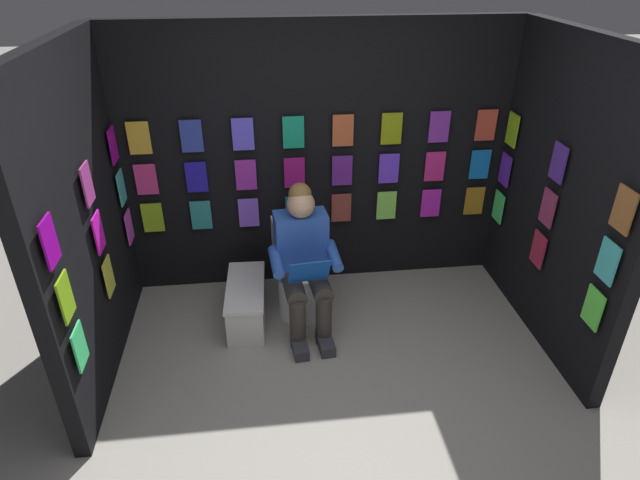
% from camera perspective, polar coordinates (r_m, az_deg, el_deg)
% --- Properties ---
extents(ground_plane, '(30.00, 30.00, 0.00)m').
position_cam_1_polar(ground_plane, '(3.63, 3.31, -19.76)').
color(ground_plane, '#9E998E').
extents(display_wall_back, '(3.29, 0.14, 2.25)m').
position_cam_1_polar(display_wall_back, '(4.52, -0.30, 8.51)').
color(display_wall_back, black).
rests_on(display_wall_back, ground).
extents(display_wall_left, '(0.14, 1.82, 2.25)m').
position_cam_1_polar(display_wall_left, '(4.19, 24.36, 4.04)').
color(display_wall_left, black).
rests_on(display_wall_left, ground).
extents(display_wall_right, '(0.14, 1.82, 2.25)m').
position_cam_1_polar(display_wall_right, '(3.80, -23.99, 1.58)').
color(display_wall_right, black).
rests_on(display_wall_right, ground).
extents(toilet, '(0.42, 0.57, 0.77)m').
position_cam_1_polar(toilet, '(4.41, -2.17, -3.76)').
color(toilet, white).
rests_on(toilet, ground).
extents(person_reading, '(0.55, 0.71, 1.19)m').
position_cam_1_polar(person_reading, '(4.08, -1.73, -2.26)').
color(person_reading, blue).
rests_on(person_reading, ground).
extents(comic_longbox_near, '(0.33, 0.73, 0.34)m').
position_cam_1_polar(comic_longbox_near, '(4.39, -7.86, -6.66)').
color(comic_longbox_near, white).
rests_on(comic_longbox_near, ground).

